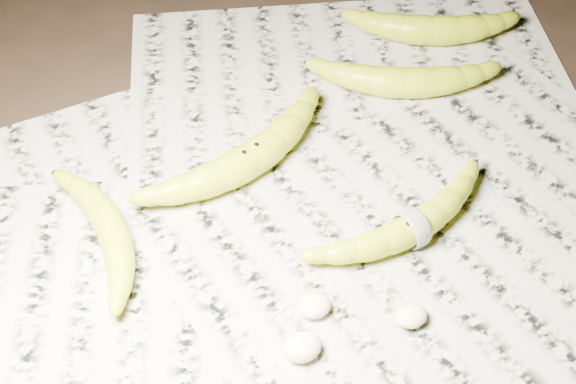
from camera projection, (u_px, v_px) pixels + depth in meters
name	position (u px, v px, depth m)	size (l,w,h in m)	color
ground	(326.00, 239.00, 0.84)	(3.00, 3.00, 0.00)	black
newspaper_patch	(280.00, 221.00, 0.85)	(0.90, 0.70, 0.01)	#ACA993
banana_left_b	(111.00, 227.00, 0.82)	(0.17, 0.05, 0.03)	gold
banana_center	(250.00, 157.00, 0.88)	(0.22, 0.07, 0.04)	gold
banana_taped	(413.00, 226.00, 0.82)	(0.20, 0.05, 0.03)	gold
banana_upper_a	(404.00, 80.00, 0.97)	(0.20, 0.06, 0.04)	gold
banana_upper_b	(432.00, 28.00, 1.04)	(0.19, 0.06, 0.04)	gold
measuring_tape	(413.00, 226.00, 0.82)	(0.04, 0.04, 0.00)	white
flesh_chunk_a	(302.00, 345.00, 0.73)	(0.04, 0.03, 0.02)	#F4E3BD
flesh_chunk_b	(315.00, 304.00, 0.77)	(0.03, 0.03, 0.02)	#F4E3BD
flesh_chunk_c	(412.00, 314.00, 0.76)	(0.03, 0.03, 0.02)	#F4E3BD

